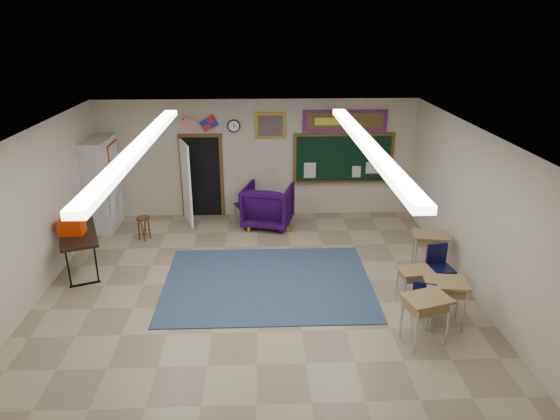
{
  "coord_description": "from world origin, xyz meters",
  "views": [
    {
      "loc": [
        0.1,
        -7.76,
        4.8
      ],
      "look_at": [
        0.47,
        1.5,
        1.25
      ],
      "focal_mm": 32.0,
      "sensor_mm": 36.0,
      "label": 1
    }
  ],
  "objects_px": {
    "wingback_armchair": "(268,205)",
    "student_desk_front_right": "(429,250)",
    "folding_table": "(79,245)",
    "wooden_stool": "(144,228)",
    "student_desk_front_left": "(414,285)"
  },
  "relations": [
    {
      "from": "student_desk_front_left",
      "to": "folding_table",
      "type": "relative_size",
      "value": 0.32
    },
    {
      "from": "student_desk_front_right",
      "to": "folding_table",
      "type": "bearing_deg",
      "value": -173.18
    },
    {
      "from": "student_desk_front_right",
      "to": "wooden_stool",
      "type": "bearing_deg",
      "value": 174.46
    },
    {
      "from": "wingback_armchair",
      "to": "student_desk_front_right",
      "type": "xyz_separation_m",
      "value": [
        3.21,
        -2.53,
        -0.07
      ]
    },
    {
      "from": "student_desk_front_left",
      "to": "folding_table",
      "type": "distance_m",
      "value": 6.68
    },
    {
      "from": "wingback_armchair",
      "to": "folding_table",
      "type": "distance_m",
      "value": 4.41
    },
    {
      "from": "student_desk_front_left",
      "to": "student_desk_front_right",
      "type": "xyz_separation_m",
      "value": [
        0.68,
        1.27,
        0.07
      ]
    },
    {
      "from": "wingback_armchair",
      "to": "wooden_stool",
      "type": "xyz_separation_m",
      "value": [
        -2.89,
        -0.74,
        -0.24
      ]
    },
    {
      "from": "wingback_armchair",
      "to": "student_desk_front_right",
      "type": "bearing_deg",
      "value": 157.05
    },
    {
      "from": "student_desk_front_right",
      "to": "student_desk_front_left",
      "type": "bearing_deg",
      "value": -107.37
    },
    {
      "from": "wingback_armchair",
      "to": "student_desk_front_left",
      "type": "xyz_separation_m",
      "value": [
        2.54,
        -3.79,
        -0.13
      ]
    },
    {
      "from": "student_desk_front_left",
      "to": "wooden_stool",
      "type": "distance_m",
      "value": 6.23
    },
    {
      "from": "student_desk_front_right",
      "to": "wooden_stool",
      "type": "relative_size",
      "value": 1.47
    },
    {
      "from": "wingback_armchair",
      "to": "student_desk_front_right",
      "type": "relative_size",
      "value": 1.42
    },
    {
      "from": "wingback_armchair",
      "to": "student_desk_front_left",
      "type": "relative_size",
      "value": 1.66
    }
  ]
}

